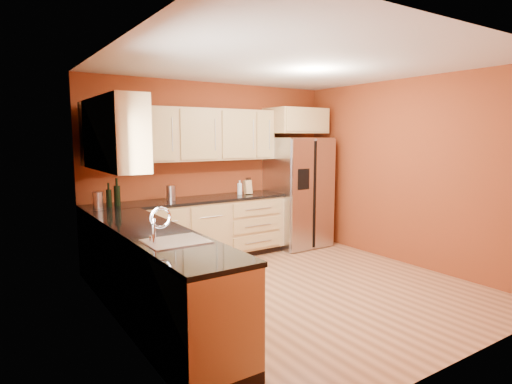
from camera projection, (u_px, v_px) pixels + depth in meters
floor at (295, 290)px, 5.05m from camera, size 4.00×4.00×0.00m
ceiling at (298, 63)px, 4.72m from camera, size 4.00×4.00×0.00m
wall_back at (214, 169)px, 6.54m from camera, size 4.00×0.04×2.60m
wall_front at (462, 203)px, 3.23m from camera, size 4.00×0.04×2.60m
wall_left at (120, 193)px, 3.79m from camera, size 0.04×4.00×2.60m
wall_right at (408, 172)px, 5.98m from camera, size 0.04×4.00×2.60m
base_cabinets_back at (190, 232)px, 6.10m from camera, size 2.90×0.60×0.88m
base_cabinets_left at (155, 280)px, 4.06m from camera, size 0.60×2.80×0.88m
countertop_back at (190, 201)px, 6.03m from camera, size 2.90×0.62×0.04m
countertop_left at (155, 233)px, 4.01m from camera, size 0.62×2.80×0.04m
upper_cabinets_back at (203, 135)px, 6.20m from camera, size 2.30×0.33×0.75m
upper_cabinets_left at (114, 134)px, 4.41m from camera, size 0.33×1.35×0.75m
corner_upper_cabinet at (106, 134)px, 5.28m from camera, size 0.67×0.67×0.75m
over_fridge_cabinet at (296, 121)px, 6.93m from camera, size 0.92×0.60×0.40m
refrigerator at (298, 192)px, 7.02m from camera, size 0.90×0.75×1.78m
window at (140, 168)px, 3.35m from camera, size 0.03×0.90×1.00m
sink_faucet at (176, 224)px, 3.58m from camera, size 0.50×0.42×0.30m
canister_left at (98, 200)px, 5.29m from camera, size 0.15×0.15×0.20m
canister_right at (171, 193)px, 5.91m from camera, size 0.13×0.13×0.20m
wine_bottle_a at (109, 195)px, 5.35m from camera, size 0.09×0.09×0.31m
wine_bottle_b at (117, 192)px, 5.43m from camera, size 0.08×0.08×0.36m
knife_block at (248, 187)px, 6.56m from camera, size 0.11×0.11×0.21m
soap_dispenser at (240, 187)px, 6.51m from camera, size 0.09×0.09×0.21m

